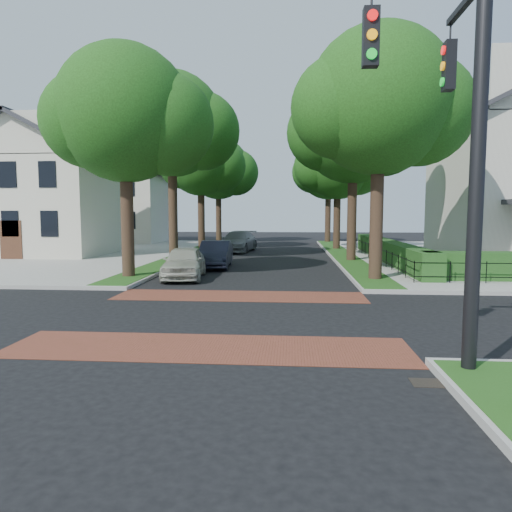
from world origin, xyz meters
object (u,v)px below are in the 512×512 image
at_px(traffic_signal, 463,117).
at_px(parked_car_rear, 238,241).
at_px(parked_car_front, 184,262).
at_px(parked_car_middle, 216,254).

bearing_deg(traffic_signal, parked_car_rear, 105.10).
relative_size(traffic_signal, parked_car_front, 1.83).
distance_m(parked_car_front, parked_car_rear, 14.76).
xyz_separation_m(traffic_signal, parked_car_middle, (-7.19, 16.13, -3.97)).
height_order(parked_car_front, parked_car_middle, parked_car_front).
height_order(parked_car_front, parked_car_rear, parked_car_rear).
xyz_separation_m(traffic_signal, parked_car_rear, (-7.19, 26.64, -3.91)).
relative_size(traffic_signal, parked_car_rear, 1.45).
relative_size(parked_car_front, parked_car_rear, 0.79).
bearing_deg(parked_car_front, parked_car_rear, 81.00).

